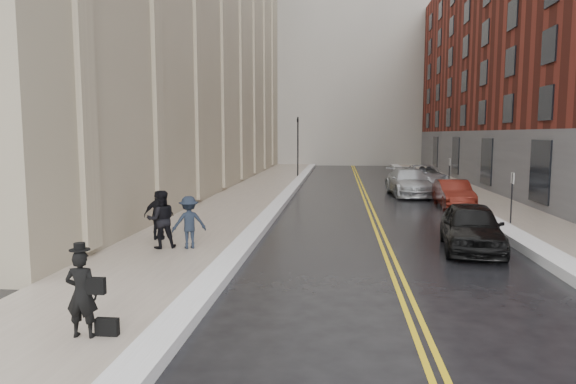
% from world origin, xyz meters
% --- Properties ---
extents(ground, '(160.00, 160.00, 0.00)m').
position_xyz_m(ground, '(0.00, 0.00, 0.00)').
color(ground, black).
rests_on(ground, ground).
extents(sidewalk_left, '(4.00, 64.00, 0.15)m').
position_xyz_m(sidewalk_left, '(-4.50, 16.00, 0.07)').
color(sidewalk_left, gray).
rests_on(sidewalk_left, ground).
extents(sidewalk_right, '(3.00, 64.00, 0.15)m').
position_xyz_m(sidewalk_right, '(9.00, 16.00, 0.07)').
color(sidewalk_right, gray).
rests_on(sidewalk_right, ground).
extents(lane_stripe_a, '(0.12, 64.00, 0.01)m').
position_xyz_m(lane_stripe_a, '(2.38, 16.00, 0.00)').
color(lane_stripe_a, gold).
rests_on(lane_stripe_a, ground).
extents(lane_stripe_b, '(0.12, 64.00, 0.01)m').
position_xyz_m(lane_stripe_b, '(2.62, 16.00, 0.00)').
color(lane_stripe_b, gold).
rests_on(lane_stripe_b, ground).
extents(snow_ridge_left, '(0.70, 60.80, 0.26)m').
position_xyz_m(snow_ridge_left, '(-2.20, 16.00, 0.13)').
color(snow_ridge_left, white).
rests_on(snow_ridge_left, ground).
extents(snow_ridge_right, '(0.85, 60.80, 0.30)m').
position_xyz_m(snow_ridge_right, '(7.15, 16.00, 0.15)').
color(snow_ridge_right, white).
rests_on(snow_ridge_right, ground).
extents(tower_far_right, '(22.00, 18.00, 44.00)m').
position_xyz_m(tower_far_right, '(14.00, 66.00, 22.00)').
color(tower_far_right, slate).
rests_on(tower_far_right, ground).
extents(traffic_signal, '(0.18, 0.15, 5.20)m').
position_xyz_m(traffic_signal, '(-2.60, 30.00, 3.08)').
color(traffic_signal, black).
rests_on(traffic_signal, ground).
extents(parking_sign_near, '(0.06, 0.35, 2.23)m').
position_xyz_m(parking_sign_near, '(7.90, 8.00, 1.36)').
color(parking_sign_near, black).
rests_on(parking_sign_near, ground).
extents(parking_sign_far, '(0.06, 0.35, 2.23)m').
position_xyz_m(parking_sign_far, '(7.90, 20.00, 1.36)').
color(parking_sign_far, black).
rests_on(parking_sign_far, ground).
extents(car_black, '(2.40, 4.72, 1.54)m').
position_xyz_m(car_black, '(5.22, 3.51, 0.77)').
color(car_black, black).
rests_on(car_black, ground).
extents(car_maroon, '(1.53, 4.30, 1.41)m').
position_xyz_m(car_maroon, '(6.80, 13.57, 0.71)').
color(car_maroon, '#4C140D').
rests_on(car_maroon, ground).
extents(car_silver_near, '(2.73, 5.83, 1.65)m').
position_xyz_m(car_silver_near, '(5.20, 18.50, 0.82)').
color(car_silver_near, '#A1A5A9').
rests_on(car_silver_near, ground).
extents(car_silver_far, '(2.86, 5.86, 1.60)m').
position_xyz_m(car_silver_far, '(6.80, 23.15, 0.80)').
color(car_silver_far, '#A1A3A9').
rests_on(car_silver_far, ground).
extents(pedestrian_main, '(0.60, 0.41, 1.59)m').
position_xyz_m(pedestrian_main, '(-3.63, -4.97, 0.95)').
color(pedestrian_main, black).
rests_on(pedestrian_main, sidewalk_left).
extents(pedestrian_a, '(1.11, 1.01, 1.85)m').
position_xyz_m(pedestrian_a, '(-4.70, 2.17, 1.08)').
color(pedestrian_a, black).
rests_on(pedestrian_a, sidewalk_left).
extents(pedestrian_b, '(1.24, 1.02, 1.67)m').
position_xyz_m(pedestrian_b, '(-3.82, 2.24, 0.99)').
color(pedestrian_b, black).
rests_on(pedestrian_b, sidewalk_left).
extents(pedestrian_c, '(1.06, 0.66, 1.69)m').
position_xyz_m(pedestrian_c, '(-5.25, 3.46, 1.00)').
color(pedestrian_c, black).
rests_on(pedestrian_c, sidewalk_left).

